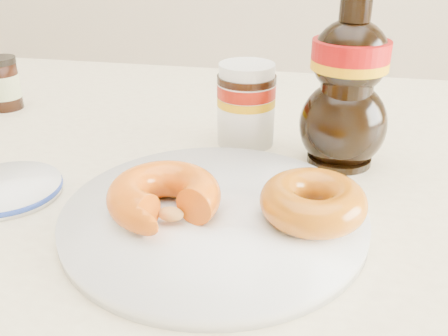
% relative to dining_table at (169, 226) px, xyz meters
% --- Properties ---
extents(dining_table, '(1.40, 0.90, 0.75)m').
position_rel_dining_table_xyz_m(dining_table, '(0.00, 0.00, 0.00)').
color(dining_table, '#FCEEC0').
rests_on(dining_table, ground).
extents(plate, '(0.29, 0.29, 0.01)m').
position_rel_dining_table_xyz_m(plate, '(0.08, -0.11, 0.09)').
color(plate, white).
rests_on(plate, dining_table).
extents(donut_bitten, '(0.14, 0.14, 0.04)m').
position_rel_dining_table_xyz_m(donut_bitten, '(0.04, -0.12, 0.12)').
color(donut_bitten, orange).
rests_on(donut_bitten, plate).
extents(donut_whole, '(0.12, 0.12, 0.04)m').
position_rel_dining_table_xyz_m(donut_whole, '(0.18, -0.10, 0.12)').
color(donut_whole, '#B0520B').
rests_on(donut_whole, plate).
extents(nutella_jar, '(0.08, 0.08, 0.11)m').
position_rel_dining_table_xyz_m(nutella_jar, '(0.08, 0.09, 0.14)').
color(nutella_jar, white).
rests_on(nutella_jar, dining_table).
extents(syrup_bottle, '(0.11, 0.09, 0.20)m').
position_rel_dining_table_xyz_m(syrup_bottle, '(0.20, 0.06, 0.18)').
color(syrup_bottle, black).
rests_on(syrup_bottle, dining_table).
extents(dark_jar, '(0.05, 0.05, 0.08)m').
position_rel_dining_table_xyz_m(dark_jar, '(-0.31, 0.15, 0.12)').
color(dark_jar, black).
rests_on(dark_jar, dining_table).
extents(blue_rim_saucer, '(0.12, 0.12, 0.01)m').
position_rel_dining_table_xyz_m(blue_rim_saucer, '(-0.15, -0.10, 0.09)').
color(blue_rim_saucer, white).
rests_on(blue_rim_saucer, dining_table).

